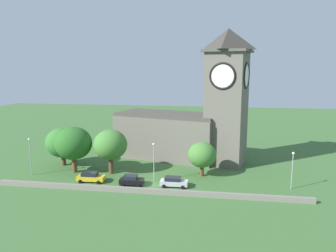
{
  "coord_description": "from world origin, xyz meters",
  "views": [
    {
      "loc": [
        11.1,
        -52.45,
        19.8
      ],
      "look_at": [
        1.76,
        6.94,
        9.05
      ],
      "focal_mm": 35.43,
      "sensor_mm": 36.0,
      "label": 1
    }
  ],
  "objects_px": {
    "car_yellow": "(91,177)",
    "car_black": "(131,180)",
    "church": "(191,120)",
    "tree_by_tower": "(73,143)",
    "streetlamp_central": "(293,164)",
    "car_silver": "(174,182)",
    "tree_riverside_west": "(202,155)",
    "tree_riverside_east": "(63,143)",
    "tree_churchyard": "(110,145)",
    "streetlamp_west_end": "(30,150)",
    "streetlamp_west_mid": "(154,156)"
  },
  "relations": [
    {
      "from": "car_black",
      "to": "tree_riverside_east",
      "type": "bearing_deg",
      "value": 151.25
    },
    {
      "from": "church",
      "to": "tree_riverside_east",
      "type": "bearing_deg",
      "value": -161.25
    },
    {
      "from": "tree_riverside_west",
      "to": "streetlamp_west_end",
      "type": "bearing_deg",
      "value": -172.15
    },
    {
      "from": "streetlamp_west_end",
      "to": "tree_by_tower",
      "type": "distance_m",
      "value": 7.82
    },
    {
      "from": "tree_riverside_east",
      "to": "tree_churchyard",
      "type": "distance_m",
      "value": 11.91
    },
    {
      "from": "car_yellow",
      "to": "car_black",
      "type": "xyz_separation_m",
      "value": [
        7.47,
        -0.56,
        0.02
      ]
    },
    {
      "from": "car_silver",
      "to": "streetlamp_west_end",
      "type": "height_order",
      "value": "streetlamp_west_end"
    },
    {
      "from": "car_black",
      "to": "tree_by_tower",
      "type": "relative_size",
      "value": 0.47
    },
    {
      "from": "car_silver",
      "to": "tree_churchyard",
      "type": "distance_m",
      "value": 14.38
    },
    {
      "from": "streetlamp_west_mid",
      "to": "tree_riverside_east",
      "type": "distance_m",
      "value": 21.26
    },
    {
      "from": "church",
      "to": "car_black",
      "type": "relative_size",
      "value": 7.26
    },
    {
      "from": "tree_riverside_east",
      "to": "streetlamp_west_end",
      "type": "bearing_deg",
      "value": -114.47
    },
    {
      "from": "streetlamp_west_end",
      "to": "tree_churchyard",
      "type": "distance_m",
      "value": 14.74
    },
    {
      "from": "tree_riverside_west",
      "to": "tree_by_tower",
      "type": "xyz_separation_m",
      "value": [
        -24.1,
        -1.5,
        1.61
      ]
    },
    {
      "from": "car_black",
      "to": "streetlamp_central",
      "type": "height_order",
      "value": "streetlamp_central"
    },
    {
      "from": "streetlamp_west_mid",
      "to": "car_black",
      "type": "bearing_deg",
      "value": -144.16
    },
    {
      "from": "streetlamp_west_mid",
      "to": "tree_by_tower",
      "type": "relative_size",
      "value": 0.79
    },
    {
      "from": "church",
      "to": "tree_churchyard",
      "type": "relative_size",
      "value": 3.55
    },
    {
      "from": "streetlamp_central",
      "to": "car_black",
      "type": "bearing_deg",
      "value": -174.87
    },
    {
      "from": "tree_riverside_east",
      "to": "tree_riverside_west",
      "type": "distance_m",
      "value": 28.38
    },
    {
      "from": "car_yellow",
      "to": "streetlamp_west_mid",
      "type": "xyz_separation_m",
      "value": [
        10.87,
        1.9,
        3.75
      ]
    },
    {
      "from": "car_silver",
      "to": "tree_riverside_east",
      "type": "bearing_deg",
      "value": 159.98
    },
    {
      "from": "streetlamp_west_mid",
      "to": "tree_riverside_west",
      "type": "relative_size",
      "value": 1.08
    },
    {
      "from": "car_black",
      "to": "streetlamp_central",
      "type": "xyz_separation_m",
      "value": [
        26.4,
        2.37,
        3.36
      ]
    },
    {
      "from": "church",
      "to": "car_black",
      "type": "bearing_deg",
      "value": -115.48
    },
    {
      "from": "car_black",
      "to": "streetlamp_west_end",
      "type": "xyz_separation_m",
      "value": [
        -19.83,
        2.45,
        3.77
      ]
    },
    {
      "from": "streetlamp_west_mid",
      "to": "streetlamp_central",
      "type": "height_order",
      "value": "streetlamp_west_mid"
    },
    {
      "from": "tree_riverside_east",
      "to": "tree_by_tower",
      "type": "xyz_separation_m",
      "value": [
        4.17,
        -3.93,
        0.88
      ]
    },
    {
      "from": "streetlamp_west_end",
      "to": "streetlamp_west_mid",
      "type": "height_order",
      "value": "streetlamp_west_end"
    },
    {
      "from": "streetlamp_west_mid",
      "to": "tree_by_tower",
      "type": "height_order",
      "value": "tree_by_tower"
    },
    {
      "from": "streetlamp_west_mid",
      "to": "tree_churchyard",
      "type": "xyz_separation_m",
      "value": [
        -8.84,
        3.1,
        0.91
      ]
    },
    {
      "from": "car_silver",
      "to": "streetlamp_west_end",
      "type": "bearing_deg",
      "value": 175.82
    },
    {
      "from": "car_silver",
      "to": "tree_by_tower",
      "type": "height_order",
      "value": "tree_by_tower"
    },
    {
      "from": "streetlamp_west_mid",
      "to": "car_yellow",
      "type": "bearing_deg",
      "value": -170.09
    },
    {
      "from": "church",
      "to": "tree_churchyard",
      "type": "distance_m",
      "value": 18.76
    },
    {
      "from": "streetlamp_central",
      "to": "tree_churchyard",
      "type": "relative_size",
      "value": 0.75
    },
    {
      "from": "streetlamp_central",
      "to": "church",
      "type": "bearing_deg",
      "value": 139.38
    },
    {
      "from": "car_yellow",
      "to": "tree_riverside_west",
      "type": "xyz_separation_m",
      "value": [
        18.98,
        6.22,
        3.12
      ]
    },
    {
      "from": "car_yellow",
      "to": "streetlamp_central",
      "type": "relative_size",
      "value": 0.77
    },
    {
      "from": "streetlamp_central",
      "to": "tree_riverside_west",
      "type": "distance_m",
      "value": 15.54
    },
    {
      "from": "church",
      "to": "tree_by_tower",
      "type": "relative_size",
      "value": 3.4
    },
    {
      "from": "streetlamp_west_mid",
      "to": "car_silver",
      "type": "bearing_deg",
      "value": -27.72
    },
    {
      "from": "car_black",
      "to": "tree_riverside_east",
      "type": "xyz_separation_m",
      "value": [
        -16.76,
        9.2,
        3.83
      ]
    },
    {
      "from": "streetlamp_west_end",
      "to": "streetlamp_west_mid",
      "type": "relative_size",
      "value": 1.01
    },
    {
      "from": "car_black",
      "to": "car_silver",
      "type": "xyz_separation_m",
      "value": [
        7.17,
        0.48,
        -0.04
      ]
    },
    {
      "from": "car_silver",
      "to": "tree_riverside_west",
      "type": "xyz_separation_m",
      "value": [
        4.34,
        6.3,
        3.14
      ]
    },
    {
      "from": "church",
      "to": "tree_by_tower",
      "type": "xyz_separation_m",
      "value": [
        -21.05,
        -12.49,
        -3.04
      ]
    },
    {
      "from": "car_black",
      "to": "car_silver",
      "type": "relative_size",
      "value": 0.89
    },
    {
      "from": "streetlamp_west_mid",
      "to": "tree_churchyard",
      "type": "distance_m",
      "value": 9.42
    },
    {
      "from": "tree_churchyard",
      "to": "streetlamp_central",
      "type": "bearing_deg",
      "value": -5.72
    }
  ]
}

